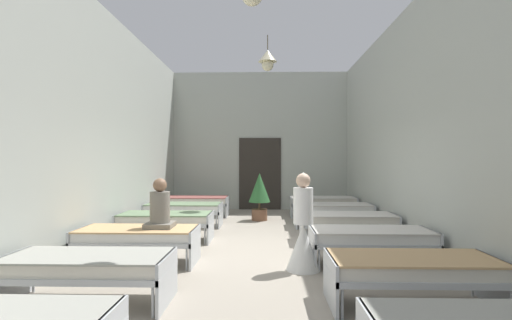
{
  "coord_description": "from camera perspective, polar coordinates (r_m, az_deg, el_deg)",
  "views": [
    {
      "loc": [
        0.2,
        -6.83,
        1.68
      ],
      "look_at": [
        0.0,
        0.74,
        1.67
      ],
      "focal_mm": 26.31,
      "sensor_mm": 36.0,
      "label": 1
    }
  ],
  "objects": [
    {
      "name": "bed_right_row_3",
      "position": [
        7.96,
        13.77,
        -8.89
      ],
      "size": [
        1.9,
        0.84,
        0.57
      ],
      "color": "#B7BCC1",
      "rests_on": "ground"
    },
    {
      "name": "bed_right_row_1",
      "position": [
        4.77,
        22.73,
        -14.98
      ],
      "size": [
        1.9,
        0.84,
        0.57
      ],
      "color": "#B7BCC1",
      "rests_on": "ground"
    },
    {
      "name": "patient_seated_primary",
      "position": [
        6.32,
        -14.4,
        -7.28
      ],
      "size": [
        0.44,
        0.44,
        0.8
      ],
      "color": "slate",
      "rests_on": "bed_left_row_2"
    },
    {
      "name": "ground_plane",
      "position": [
        7.05,
        -0.16,
        -14.11
      ],
      "size": [
        6.44,
        12.15,
        0.1
      ],
      "primitive_type": "cube",
      "color": "#9E9384"
    },
    {
      "name": "bed_left_row_5",
      "position": [
        11.32,
        -9.08,
        -6.21
      ],
      "size": [
        1.9,
        0.84,
        0.57
      ],
      "color": "#B7BCC1",
      "rests_on": "ground"
    },
    {
      "name": "bed_left_row_1",
      "position": [
        4.93,
        -24.19,
        -14.5
      ],
      "size": [
        1.9,
        0.84,
        0.57
      ],
      "color": "#B7BCC1",
      "rests_on": "ground"
    },
    {
      "name": "room_shell",
      "position": [
        8.14,
        0.11,
        4.55
      ],
      "size": [
        6.24,
        11.75,
        4.62
      ],
      "color": "#B2B7AD",
      "rests_on": "ground"
    },
    {
      "name": "bed_right_row_5",
      "position": [
        11.26,
        10.09,
        -6.24
      ],
      "size": [
        1.9,
        0.84,
        0.57
      ],
      "color": "#B7BCC1",
      "rests_on": "ground"
    },
    {
      "name": "bed_left_row_3",
      "position": [
        8.05,
        -13.56,
        -8.78
      ],
      "size": [
        1.9,
        0.84,
        0.57
      ],
      "color": "#B7BCC1",
      "rests_on": "ground"
    },
    {
      "name": "bed_left_row_4",
      "position": [
        9.68,
        -10.93,
        -7.28
      ],
      "size": [
        1.9,
        0.84,
        0.57
      ],
      "color": "#B7BCC1",
      "rests_on": "ground"
    },
    {
      "name": "nurse_near_aisle",
      "position": [
        5.85,
        7.19,
        -11.26
      ],
      "size": [
        0.52,
        0.52,
        1.49
      ],
      "rotation": [
        0.0,
        0.0,
        2.49
      ],
      "color": "white",
      "rests_on": "ground"
    },
    {
      "name": "bed_left_row_2",
      "position": [
        6.46,
        -17.54,
        -10.99
      ],
      "size": [
        1.9,
        0.84,
        0.57
      ],
      "color": "#B7BCC1",
      "rests_on": "ground"
    },
    {
      "name": "potted_plant",
      "position": [
        10.36,
        0.53,
        -4.91
      ],
      "size": [
        0.59,
        0.59,
        1.3
      ],
      "color": "brown",
      "rests_on": "ground"
    },
    {
      "name": "bed_right_row_4",
      "position": [
        9.6,
        11.61,
        -7.34
      ],
      "size": [
        1.9,
        0.84,
        0.57
      ],
      "color": "#B7BCC1",
      "rests_on": "ground"
    },
    {
      "name": "bed_right_row_2",
      "position": [
        6.34,
        17.08,
        -11.2
      ],
      "size": [
        1.9,
        0.84,
        0.57
      ],
      "color": "#B7BCC1",
      "rests_on": "ground"
    }
  ]
}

